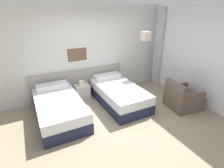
{
  "coord_description": "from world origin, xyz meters",
  "views": [
    {
      "loc": [
        -1.72,
        -3.05,
        2.51
      ],
      "look_at": [
        0.28,
        0.82,
        0.67
      ],
      "focal_mm": 28.0,
      "sensor_mm": 36.0,
      "label": 1
    }
  ],
  "objects_px": {
    "bed_near_door": "(59,108)",
    "bed_near_window": "(118,94)",
    "floor_lamp": "(146,41)",
    "armchair": "(183,99)",
    "nightstand": "(82,91)"
  },
  "relations": [
    {
      "from": "bed_near_window",
      "to": "floor_lamp",
      "type": "height_order",
      "value": "floor_lamp"
    },
    {
      "from": "bed_near_window",
      "to": "nightstand",
      "type": "height_order",
      "value": "bed_near_window"
    },
    {
      "from": "nightstand",
      "to": "bed_near_window",
      "type": "bearing_deg",
      "value": -41.87
    },
    {
      "from": "nightstand",
      "to": "armchair",
      "type": "distance_m",
      "value": 2.92
    },
    {
      "from": "bed_near_window",
      "to": "floor_lamp",
      "type": "bearing_deg",
      "value": 21.96
    },
    {
      "from": "bed_near_window",
      "to": "floor_lamp",
      "type": "relative_size",
      "value": 1.04
    },
    {
      "from": "bed_near_door",
      "to": "nightstand",
      "type": "relative_size",
      "value": 3.45
    },
    {
      "from": "bed_near_door",
      "to": "armchair",
      "type": "height_order",
      "value": "armchair"
    },
    {
      "from": "floor_lamp",
      "to": "armchair",
      "type": "distance_m",
      "value": 2.07
    },
    {
      "from": "armchair",
      "to": "bed_near_window",
      "type": "bearing_deg",
      "value": 62.37
    },
    {
      "from": "bed_near_door",
      "to": "bed_near_window",
      "type": "height_order",
      "value": "same"
    },
    {
      "from": "armchair",
      "to": "bed_near_door",
      "type": "bearing_deg",
      "value": 79.83
    },
    {
      "from": "bed_near_window",
      "to": "armchair",
      "type": "xyz_separation_m",
      "value": [
        1.45,
        -1.05,
        -0.01
      ]
    },
    {
      "from": "nightstand",
      "to": "floor_lamp",
      "type": "distance_m",
      "value": 2.51
    },
    {
      "from": "bed_near_door",
      "to": "bed_near_window",
      "type": "relative_size",
      "value": 1.0
    }
  ]
}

